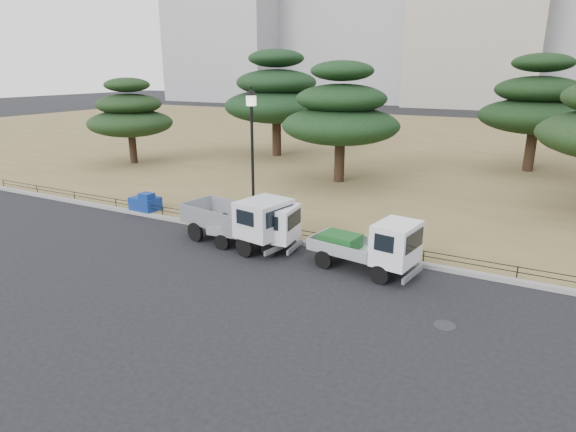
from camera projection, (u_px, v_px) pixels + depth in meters
The scene contains 14 objects.
ground at pixel (261, 266), 16.90m from camera, with size 220.00×220.00×0.00m, color black.
lawn at pixel (439, 146), 42.71m from camera, with size 120.00×56.00×0.15m, color olive.
curb at pixel (295, 241), 19.07m from camera, with size 120.00×0.25×0.16m, color gray.
truck_large at pixel (240, 218), 18.65m from camera, with size 4.83×2.58×2.00m.
truck_kei_front at pixel (260, 227), 18.29m from camera, with size 3.49×1.73×1.79m.
truck_kei_rear at pixel (371, 245), 16.18m from camera, with size 3.82×2.06×1.90m.
street_lamp at pixel (252, 137), 19.12m from camera, with size 0.51×0.51×5.75m.
pipe_fence at pixel (297, 232), 19.10m from camera, with size 38.00×0.04×0.40m.
tarp_pile at pixel (146, 203), 23.04m from camera, with size 1.35×1.02×0.87m.
manhole at pixel (445, 325), 12.96m from camera, with size 0.60×0.60×0.01m, color #2D2D30.
pine_west_far at pixel (130, 115), 33.75m from camera, with size 5.88×5.88×5.94m.
pine_west_near at pixel (276, 95), 36.41m from camera, with size 7.94×7.94×7.94m.
pine_center_left at pixel (341, 113), 27.83m from camera, with size 6.86×6.86×6.98m.
pine_center_right at pixel (537, 104), 30.77m from camera, with size 7.04×7.04×7.47m.
Camera 1 is at (8.19, -13.37, 6.62)m, focal length 30.00 mm.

